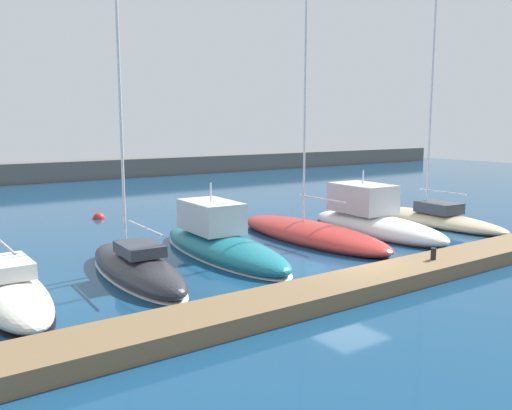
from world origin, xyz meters
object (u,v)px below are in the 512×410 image
sailboat_sand_sixth (431,218)px  dock_bollard (433,254)px  sailboat_ivory_nearest (4,288)px  motorboat_teal_third (220,242)px  sailboat_red_fourth (310,233)px  motorboat_white_fifth (373,220)px  mooring_buoy_red (99,219)px  sailboat_charcoal_second (136,267)px

sailboat_sand_sixth → dock_bollard: size_ratio=42.70×
sailboat_ivory_nearest → motorboat_teal_third: size_ratio=1.48×
sailboat_red_fourth → motorboat_white_fifth: 3.90m
sailboat_red_fourth → sailboat_sand_sixth: sailboat_sand_sixth is taller
sailboat_sand_sixth → sailboat_red_fourth: bearing=88.4°
sailboat_ivory_nearest → sailboat_sand_sixth: (22.30, 0.52, -0.04)m
sailboat_red_fourth → sailboat_sand_sixth: (8.45, -0.57, -0.01)m
sailboat_ivory_nearest → sailboat_sand_sixth: size_ratio=0.75×
sailboat_red_fourth → mooring_buoy_red: bearing=28.9°
sailboat_sand_sixth → mooring_buoy_red: sailboat_sand_sixth is taller
motorboat_teal_third → sailboat_red_fourth: (5.07, -0.04, -0.22)m
sailboat_ivory_nearest → mooring_buoy_red: bearing=-31.0°
sailboat_ivory_nearest → mooring_buoy_red: size_ratio=20.12×
mooring_buoy_red → dock_bollard: dock_bollard is taller
motorboat_white_fifth → mooring_buoy_red: (-10.38, 11.99, -0.62)m
sailboat_ivory_nearest → motorboat_teal_third: sailboat_ivory_nearest is taller
motorboat_white_fifth → mooring_buoy_red: size_ratio=13.02×
dock_bollard → sailboat_charcoal_second: bearing=147.2°
motorboat_white_fifth → sailboat_sand_sixth: sailboat_sand_sixth is taller
sailboat_ivory_nearest → sailboat_red_fourth: bearing=-86.4°
sailboat_charcoal_second → motorboat_teal_third: size_ratio=1.64×
motorboat_white_fifth → dock_bollard: size_ratio=20.77×
dock_bollard → motorboat_white_fifth: bearing=59.3°
motorboat_teal_third → sailboat_red_fourth: 5.07m
mooring_buoy_red → sailboat_sand_sixth: bearing=-39.0°
motorboat_teal_third → sailboat_red_fourth: size_ratio=0.62×
sailboat_red_fourth → dock_bollard: sailboat_red_fourth is taller
sailboat_charcoal_second → motorboat_teal_third: bearing=-71.9°
motorboat_teal_third → motorboat_white_fifth: 8.94m
sailboat_ivory_nearest → dock_bollard: size_ratio=32.09×
dock_bollard → mooring_buoy_red: bearing=108.8°
mooring_buoy_red → dock_bollard: 19.80m
motorboat_white_fifth → sailboat_charcoal_second: bearing=96.3°
motorboat_white_fifth → sailboat_sand_sixth: bearing=-88.7°
sailboat_red_fourth → sailboat_charcoal_second: bearing=96.7°
mooring_buoy_red → sailboat_ivory_nearest: bearing=-120.1°
sailboat_charcoal_second → dock_bollard: size_ratio=35.46×
sailboat_charcoal_second → motorboat_white_fifth: bearing=-84.7°
sailboat_charcoal_second → sailboat_red_fourth: 9.48m
sailboat_charcoal_second → motorboat_white_fifth: size_ratio=1.71×
sailboat_ivory_nearest → dock_bollard: bearing=-114.9°
motorboat_teal_third → sailboat_red_fourth: sailboat_red_fourth is taller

